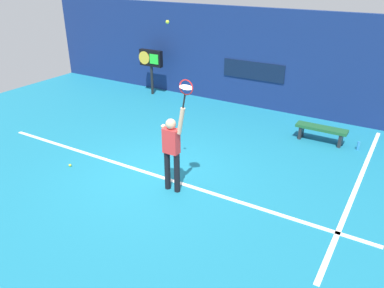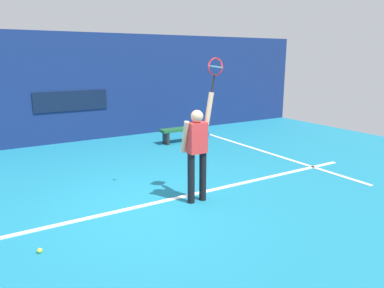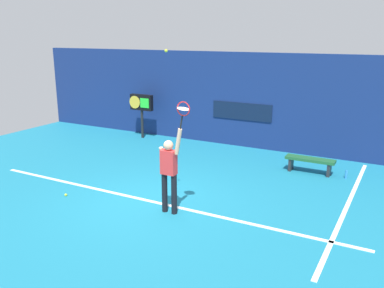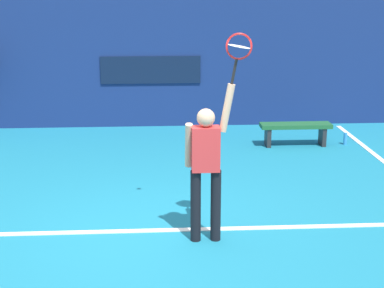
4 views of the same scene
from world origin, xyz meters
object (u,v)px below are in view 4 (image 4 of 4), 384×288
(tennis_player, at_px, (206,163))
(tennis_racket, at_px, (239,49))
(water_bottle, at_px, (345,139))
(court_bench, at_px, (296,129))

(tennis_player, bearing_deg, tennis_racket, -0.66)
(tennis_racket, height_order, water_bottle, tennis_racket)
(tennis_racket, bearing_deg, water_bottle, 56.87)
(tennis_racket, bearing_deg, court_bench, 67.45)
(tennis_racket, distance_m, court_bench, 5.07)
(tennis_player, xyz_separation_m, water_bottle, (3.17, 4.28, -0.89))
(court_bench, bearing_deg, water_bottle, 0.00)
(court_bench, height_order, water_bottle, court_bench)
(tennis_player, relative_size, water_bottle, 8.29)
(tennis_racket, xyz_separation_m, court_bench, (1.78, 4.29, -2.05))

